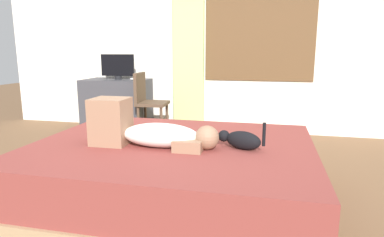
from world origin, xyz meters
TOP-DOWN VIEW (x-y plane):
  - ground_plane at (0.00, 0.00)m, footprint 16.00×16.00m
  - back_wall_with_window at (0.02, 2.54)m, footprint 6.40×0.14m
  - bed at (0.13, 0.09)m, footprint 2.12×1.71m
  - person_lying at (-0.02, -0.03)m, footprint 0.94×0.28m
  - cat at (0.64, 0.04)m, footprint 0.34×0.20m
  - desk at (-1.31, 2.15)m, footprint 0.90×0.56m
  - tv_monitor at (-1.27, 2.15)m, footprint 0.48×0.10m
  - cup at (-1.09, 2.22)m, footprint 0.08×0.08m
  - chair_by_desk at (-0.74, 1.86)m, footprint 0.40×0.40m
  - curtain_left at (-0.32, 2.43)m, footprint 0.44×0.06m

SIDE VIEW (x-z plane):
  - ground_plane at x=0.00m, z-range 0.00..0.00m
  - bed at x=0.13m, z-range 0.00..0.46m
  - desk at x=-1.31m, z-range 0.00..0.74m
  - chair_by_desk at x=-0.74m, z-range 0.08..0.94m
  - cat at x=0.64m, z-range 0.42..0.63m
  - person_lying at x=-0.02m, z-range 0.41..0.75m
  - cup at x=-1.09m, z-range 0.74..0.83m
  - tv_monitor at x=-1.27m, z-range 0.75..1.10m
  - curtain_left at x=-0.32m, z-range 0.00..2.65m
  - back_wall_with_window at x=0.02m, z-range 0.00..2.90m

